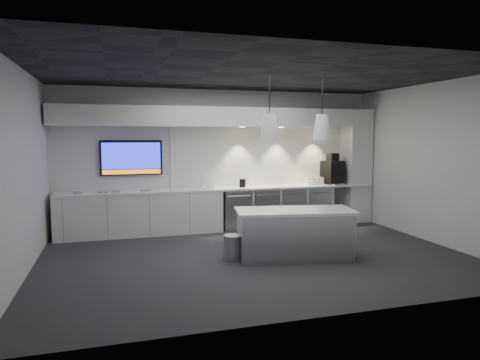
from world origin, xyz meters
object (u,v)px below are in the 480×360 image
object	(u,v)px
wall_tv	(131,158)
island	(295,234)
coffee_machine	(332,171)
bin	(232,247)

from	to	relation	value
wall_tv	island	world-z (taller)	wall_tv
wall_tv	coffee_machine	distance (m)	4.51
bin	coffee_machine	size ratio (longest dim) A/B	0.57
wall_tv	bin	xyz separation A→B (m)	(1.47, -2.50, -1.36)
island	coffee_machine	bearing A→B (deg)	60.70
island	bin	bearing A→B (deg)	177.40
island	coffee_machine	size ratio (longest dim) A/B	2.86
wall_tv	island	bearing A→B (deg)	-47.85
island	bin	distance (m)	1.05
bin	wall_tv	bearing A→B (deg)	120.38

